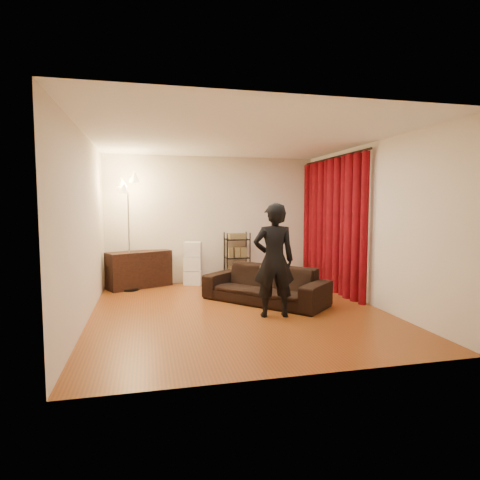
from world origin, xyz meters
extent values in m
plane|color=brown|center=(0.00, 0.00, 0.00)|extent=(5.00, 5.00, 0.00)
plane|color=white|center=(0.00, 0.00, 2.70)|extent=(5.00, 5.00, 0.00)
plane|color=beige|center=(0.00, 2.50, 1.35)|extent=(5.00, 0.00, 5.00)
plane|color=beige|center=(0.00, -2.50, 1.35)|extent=(5.00, 0.00, 5.00)
plane|color=beige|center=(-2.25, 0.00, 1.35)|extent=(0.00, 5.00, 5.00)
plane|color=beige|center=(2.25, 0.00, 1.35)|extent=(0.00, 5.00, 5.00)
cylinder|color=black|center=(2.15, 1.12, 2.58)|extent=(0.04, 2.65, 0.04)
imported|color=black|center=(0.57, 0.42, 0.31)|extent=(2.06, 2.13, 0.62)
imported|color=black|center=(0.45, -0.42, 0.85)|extent=(0.67, 0.48, 1.70)
cube|color=black|center=(-1.56, 2.23, 0.37)|extent=(1.34, 0.96, 0.74)
camera|label=1|loc=(-1.38, -6.08, 1.68)|focal=30.00mm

